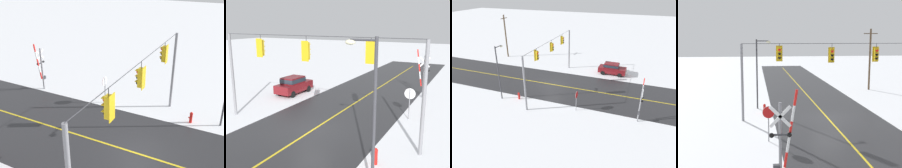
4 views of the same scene
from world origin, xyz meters
TOP-DOWN VIEW (x-y plane):
  - ground_plane at (0.00, 0.00)m, footprint 160.00×160.00m
  - signal_span at (0.03, -0.01)m, footprint 14.20×0.47m
  - stop_sign at (-5.16, -5.19)m, footprint 0.80×0.09m
  - railroad_crossing at (-4.87, -11.70)m, footprint 1.26×0.31m
  - fire_hydrant at (-5.20, 2.09)m, footprint 0.24×0.31m

SIDE VIEW (x-z plane):
  - ground_plane at x=0.00m, z-range 0.00..0.00m
  - fire_hydrant at x=-5.20m, z-range 0.03..0.91m
  - stop_sign at x=-5.16m, z-range 0.54..2.89m
  - railroad_crossing at x=-4.87m, z-range -0.01..4.54m
  - signal_span at x=0.03m, z-range 1.15..7.37m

